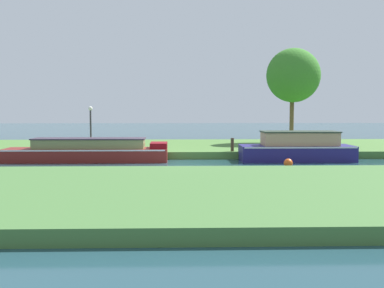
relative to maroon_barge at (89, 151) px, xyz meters
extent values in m
plane|color=#20424C|center=(4.20, -1.20, -0.54)|extent=(120.00, 120.00, 0.00)
cube|color=#497434|center=(4.20, 5.80, -0.34)|extent=(72.00, 10.00, 0.40)
cube|color=#446F37|center=(4.20, -10.20, -0.34)|extent=(72.00, 10.00, 0.40)
cube|color=maroon|center=(-0.13, 0.00, -0.19)|extent=(8.41, 1.77, 0.69)
cube|color=silver|center=(-0.13, 0.00, 0.11)|extent=(8.24, 1.80, 0.07)
cube|color=olive|center=(0.03, 0.00, 0.39)|extent=(5.69, 1.35, 0.48)
cube|color=#362D3B|center=(0.03, 0.00, 0.66)|extent=(5.79, 1.42, 0.06)
cube|color=maroon|center=(3.64, 0.00, 0.30)|extent=(0.87, 1.49, 0.30)
cube|color=navy|center=(10.88, 0.00, -0.13)|extent=(5.90, 2.01, 0.82)
cube|color=silver|center=(10.88, 0.00, 0.24)|extent=(5.78, 2.04, 0.07)
cube|color=tan|center=(11.04, 0.00, 0.63)|extent=(3.89, 1.53, 0.69)
cube|color=#283529|center=(11.04, 0.00, 1.00)|extent=(3.99, 1.61, 0.06)
cylinder|color=brown|center=(12.62, 8.28, 1.66)|extent=(0.30, 0.30, 3.59)
ellipsoid|color=#397D28|center=(12.62, 8.00, 4.48)|extent=(3.73, 3.28, 3.73)
cylinder|color=#333338|center=(-0.34, 2.39, 0.98)|extent=(0.10, 0.10, 2.23)
sphere|color=white|center=(-0.34, 2.39, 2.22)|extent=(0.24, 0.24, 0.24)
cylinder|color=#433626|center=(7.62, 1.15, 0.23)|extent=(0.18, 0.18, 0.74)
sphere|color=#E55919|center=(9.80, -2.80, -0.32)|extent=(0.42, 0.42, 0.42)
camera|label=1|loc=(4.66, -24.48, 2.29)|focal=43.94mm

